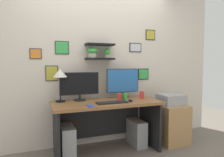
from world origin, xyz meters
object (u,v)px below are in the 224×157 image
object	(u,v)px
keyboard	(112,102)
computer_mouse	(130,100)
printer	(171,100)
coffee_mug	(125,97)
monitor_left	(80,85)
drawer_cabinet	(171,123)
desk	(106,115)
water_cup	(142,95)
cell_phone	(90,106)
monitor_right	(123,82)
computer_tower_left	(67,142)
desk_lamp	(60,75)
pen_cup	(120,97)
computer_tower_right	(137,133)

from	to	relation	value
keyboard	computer_mouse	world-z (taller)	computer_mouse
printer	coffee_mug	bearing A→B (deg)	174.41
monitor_left	keyboard	world-z (taller)	monitor_left
keyboard	drawer_cabinet	xyz separation A→B (m)	(1.08, 0.13, -0.45)
desk	water_cup	distance (m)	0.66
water_cup	cell_phone	bearing A→B (deg)	-161.39
keyboard	monitor_right	bearing A→B (deg)	48.52
computer_tower_left	desk_lamp	bearing A→B (deg)	103.90
drawer_cabinet	computer_tower_left	distance (m)	1.68
water_cup	printer	xyz separation A→B (m)	(0.50, -0.08, -0.09)
desk_lamp	pen_cup	xyz separation A→B (m)	(0.84, -0.18, -0.33)
monitor_left	water_cup	bearing A→B (deg)	-9.44
desk	pen_cup	size ratio (longest dim) A/B	15.55
monitor_right	coffee_mug	distance (m)	0.26
monitor_right	coffee_mug	size ratio (longest dim) A/B	6.04
monitor_left	keyboard	xyz separation A→B (m)	(0.37, -0.37, -0.22)
desk_lamp	cell_phone	world-z (taller)	desk_lamp
monitor_right	cell_phone	world-z (taller)	monitor_right
monitor_right	water_cup	distance (m)	0.36
computer_mouse	desk_lamp	distance (m)	1.07
computer_tower_left	monitor_right	bearing A→B (deg)	13.94
cell_phone	drawer_cabinet	world-z (taller)	cell_phone
computer_tower_left	computer_tower_right	bearing A→B (deg)	4.50
desk	keyboard	bearing A→B (deg)	-83.36
computer_mouse	water_cup	world-z (taller)	water_cup
keyboard	computer_mouse	size ratio (longest dim) A/B	4.89
monitor_left	pen_cup	world-z (taller)	monitor_left
desk	computer_tower_left	size ratio (longest dim) A/B	3.42
monitor_right	coffee_mug	bearing A→B (deg)	-103.18
printer	computer_tower_right	distance (m)	0.78
computer_mouse	cell_phone	distance (m)	0.64
pen_cup	printer	distance (m)	0.90
desk_lamp	water_cup	world-z (taller)	desk_lamp
drawer_cabinet	computer_tower_left	bearing A→B (deg)	179.72
coffee_mug	computer_tower_right	distance (m)	0.63
cell_phone	drawer_cabinet	bearing A→B (deg)	4.90
keyboard	computer_tower_left	xyz separation A→B (m)	(-0.60, 0.14, -0.53)
computer_tower_right	coffee_mug	bearing A→B (deg)	-175.38
printer	computer_mouse	bearing A→B (deg)	-172.15
pen_cup	drawer_cabinet	distance (m)	1.02
drawer_cabinet	coffee_mug	bearing A→B (deg)	174.41
desk	keyboard	distance (m)	0.30
desk_lamp	computer_mouse	bearing A→B (deg)	-19.30
computer_mouse	drawer_cabinet	bearing A→B (deg)	7.85
computer_tower_left	computer_tower_right	xyz separation A→B (m)	(1.10, 0.09, -0.03)
pen_cup	computer_tower_right	xyz separation A→B (m)	(0.32, 0.05, -0.60)
keyboard	water_cup	xyz separation A→B (m)	(0.58, 0.21, 0.05)
monitor_left	monitor_right	world-z (taller)	monitor_right
monitor_left	pen_cup	xyz separation A→B (m)	(0.56, -0.20, -0.18)
cell_phone	coffee_mug	distance (m)	0.70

